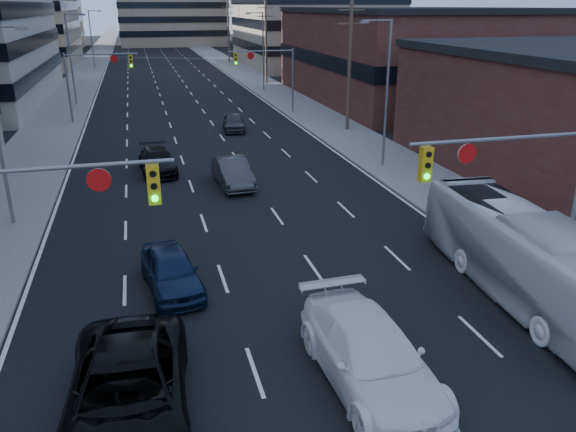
{
  "coord_description": "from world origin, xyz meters",
  "views": [
    {
      "loc": [
        -4.31,
        -7.1,
        9.76
      ],
      "look_at": [
        0.84,
        12.26,
        2.2
      ],
      "focal_mm": 35.0,
      "sensor_mm": 36.0,
      "label": 1
    }
  ],
  "objects_px": {
    "white_van": "(370,355)",
    "black_pickup": "(127,392)",
    "transit_bus": "(526,256)",
    "sedan_blue": "(171,271)"
  },
  "relations": [
    {
      "from": "black_pickup",
      "to": "white_van",
      "type": "height_order",
      "value": "same"
    },
    {
      "from": "white_van",
      "to": "black_pickup",
      "type": "bearing_deg",
      "value": 177.1
    },
    {
      "from": "white_van",
      "to": "transit_bus",
      "type": "bearing_deg",
      "value": 21.97
    },
    {
      "from": "sedan_blue",
      "to": "white_van",
      "type": "bearing_deg",
      "value": -62.52
    },
    {
      "from": "black_pickup",
      "to": "sedan_blue",
      "type": "relative_size",
      "value": 1.46
    },
    {
      "from": "white_van",
      "to": "transit_bus",
      "type": "height_order",
      "value": "transit_bus"
    },
    {
      "from": "transit_bus",
      "to": "black_pickup",
      "type": "bearing_deg",
      "value": -162.93
    },
    {
      "from": "black_pickup",
      "to": "white_van",
      "type": "bearing_deg",
      "value": 2.68
    },
    {
      "from": "transit_bus",
      "to": "sedan_blue",
      "type": "xyz_separation_m",
      "value": [
        -11.99,
        3.68,
        -0.79
      ]
    },
    {
      "from": "white_van",
      "to": "transit_bus",
      "type": "xyz_separation_m",
      "value": [
        7.14,
        3.2,
        0.65
      ]
    }
  ]
}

